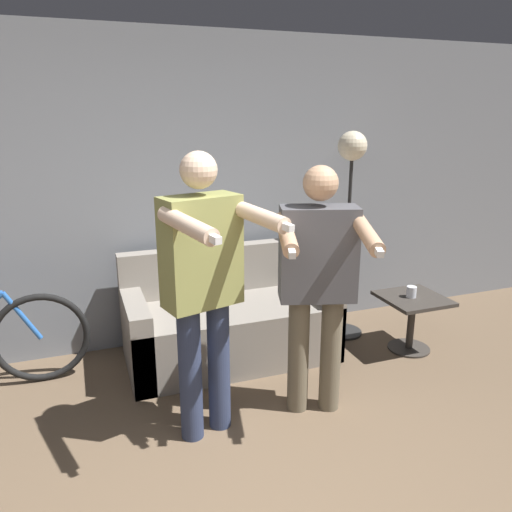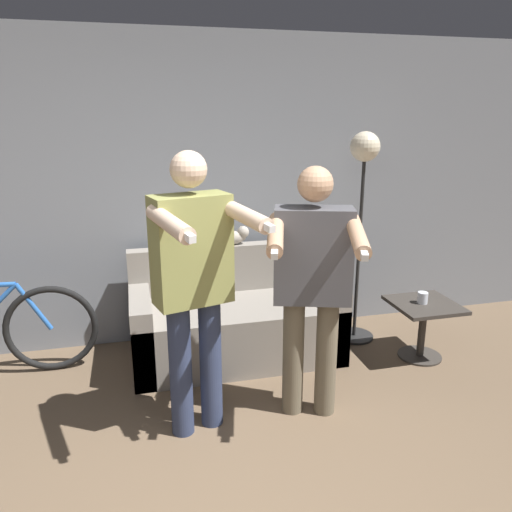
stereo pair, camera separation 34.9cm
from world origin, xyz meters
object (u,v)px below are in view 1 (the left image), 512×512
object	(u,v)px
person_left	(204,280)
side_table	(412,311)
person_right	(318,275)
cat	(220,238)
couch	(229,323)
cup	(411,292)
floor_lamp	(351,180)

from	to	relation	value
person_left	side_table	distance (m)	2.10
person_right	side_table	world-z (taller)	person_right
cat	person_left	bearing A→B (deg)	-110.19
side_table	cat	bearing A→B (deg)	153.50
couch	person_right	xyz separation A→B (m)	(0.30, -0.95, 0.67)
person_left	cup	bearing A→B (deg)	0.49
side_table	cup	distance (m)	0.18
person_right	cup	distance (m)	1.34
cup	person_right	bearing A→B (deg)	-155.39
cat	side_table	size ratio (longest dim) A/B	0.88
cat	cup	distance (m)	1.66
cup	cat	bearing A→B (deg)	153.27
couch	floor_lamp	xyz separation A→B (m)	(1.11, 0.06, 1.11)
couch	side_table	size ratio (longest dim) A/B	3.30
person_left	cat	bearing A→B (deg)	54.74
couch	person_right	size ratio (longest dim) A/B	1.01
couch	person_left	world-z (taller)	person_left
person_left	side_table	xyz separation A→B (m)	(1.92, 0.52, -0.67)
couch	person_left	distance (m)	1.27
person_right	cup	xyz separation A→B (m)	(1.15, 0.53, -0.44)
person_left	cup	distance (m)	2.03
person_left	cup	xyz separation A→B (m)	(1.89, 0.53, -0.50)
person_left	floor_lamp	bearing A→B (deg)	18.03
floor_lamp	person_left	bearing A→B (deg)	-146.90
floor_lamp	cat	bearing A→B (deg)	167.49
couch	floor_lamp	size ratio (longest dim) A/B	0.92
person_right	cup	world-z (taller)	person_right
side_table	cup	bearing A→B (deg)	170.44
cat	cup	xyz separation A→B (m)	(1.43, -0.72, -0.42)
floor_lamp	side_table	distance (m)	1.22
person_left	side_table	size ratio (longest dim) A/B	3.48
couch	cat	bearing A→B (deg)	86.09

